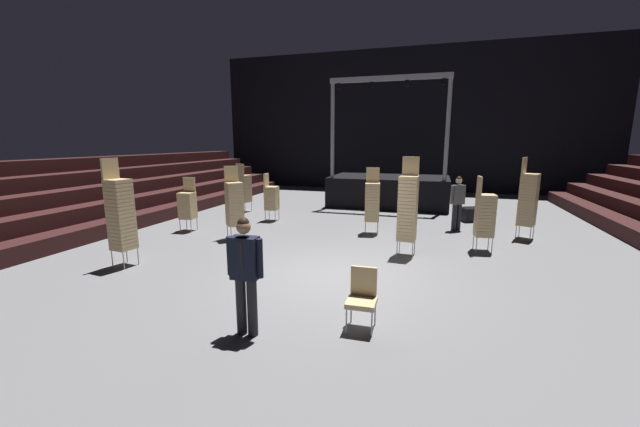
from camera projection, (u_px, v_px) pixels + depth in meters
ground_plane at (335, 277)px, 8.07m from camera, size 22.00×30.00×0.10m
arena_end_wall at (403, 121)px, 21.36m from camera, size 22.00×0.30×8.00m
bleacher_bank_left at (58, 198)px, 11.44m from camera, size 3.75×24.00×2.25m
stage_riser at (389, 189)px, 16.72m from camera, size 5.12×3.12×5.39m
man_with_tie at (245, 270)px, 5.37m from camera, size 0.57×0.24×1.79m
chair_stack_front_left at (485, 214)px, 9.62m from camera, size 0.49×0.49×1.96m
chair_stack_front_right at (120, 213)px, 8.40m from camera, size 0.49×0.49×2.48m
chair_stack_mid_left at (234, 203)px, 10.86m from camera, size 0.62×0.62×2.14m
chair_stack_mid_right at (187, 204)px, 11.86m from camera, size 0.49×0.49×1.71m
chair_stack_mid_centre at (528, 199)px, 10.83m from camera, size 0.58×0.58×2.39m
chair_stack_rear_left at (372, 201)px, 11.46m from camera, size 0.51×0.51×2.05m
chair_stack_rear_right at (271, 197)px, 13.40m from camera, size 0.47×0.47×1.71m
chair_stack_rear_centre at (244, 188)px, 15.09m from camera, size 0.54×0.54×1.96m
chair_stack_aisle_left at (408, 207)px, 9.18m from camera, size 0.47×0.47×2.48m
crew_worker_near_stage at (458, 200)px, 11.89m from camera, size 0.50×0.43×1.75m
equipment_road_case at (473, 214)px, 13.44m from camera, size 1.07×0.92×0.49m
loose_chair_near_man at (362, 295)px, 5.67m from camera, size 0.45×0.45×0.95m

